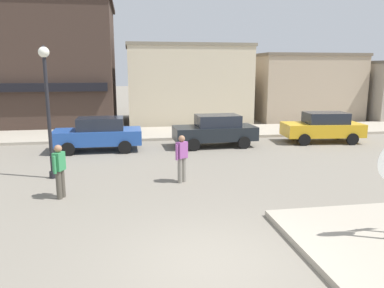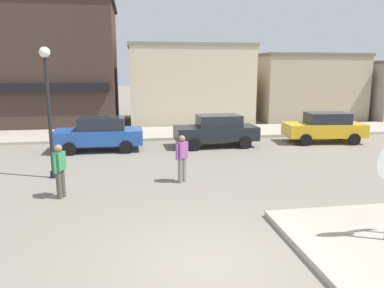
{
  "view_description": "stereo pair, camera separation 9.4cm",
  "coord_description": "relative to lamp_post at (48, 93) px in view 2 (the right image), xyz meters",
  "views": [
    {
      "loc": [
        -1.52,
        -6.6,
        3.76
      ],
      "look_at": [
        0.36,
        4.5,
        1.5
      ],
      "focal_mm": 35.0,
      "sensor_mm": 36.0,
      "label": 1
    },
    {
      "loc": [
        -1.42,
        -6.62,
        3.76
      ],
      "look_at": [
        0.36,
        4.5,
        1.5
      ],
      "focal_mm": 35.0,
      "sensor_mm": 36.0,
      "label": 2
    }
  ],
  "objects": [
    {
      "name": "lamp_post",
      "position": [
        0.0,
        0.0,
        0.0
      ],
      "size": [
        0.36,
        0.36,
        4.54
      ],
      "color": "black",
      "rests_on": "ground"
    },
    {
      "name": "parked_car_nearest",
      "position": [
        1.27,
        4.34,
        -2.15
      ],
      "size": [
        4.01,
        1.89,
        1.56
      ],
      "color": "#234C9E",
      "rests_on": "ground"
    },
    {
      "name": "building_storefront_left_near",
      "position": [
        6.9,
        13.81,
        -0.23
      ],
      "size": [
        8.57,
        5.74,
        5.45
      ],
      "color": "beige",
      "rests_on": "ground"
    },
    {
      "name": "parked_car_second",
      "position": [
        6.87,
        4.45,
        -2.15
      ],
      "size": [
        4.06,
        2.0,
        1.56
      ],
      "color": "black",
      "rests_on": "ground"
    },
    {
      "name": "pedestrian_crossing_near",
      "position": [
        4.4,
        -1.24,
        -2.09
      ],
      "size": [
        0.5,
        0.4,
        1.61
      ],
      "color": "gray",
      "rests_on": "ground"
    },
    {
      "name": "pedestrian_crossing_far",
      "position": [
        0.64,
        -2.21,
        -2.09
      ],
      "size": [
        0.34,
        0.54,
        1.61
      ],
      "color": "#4C473D",
      "rests_on": "ground"
    },
    {
      "name": "building_storefront_left_mid",
      "position": [
        15.82,
        14.68,
        -0.52
      ],
      "size": [
        7.68,
        7.33,
        4.86
      ],
      "color": "tan",
      "rests_on": "ground"
    },
    {
      "name": "building_corner_shop",
      "position": [
        -3.71,
        13.85,
        1.11
      ],
      "size": [
        11.21,
        7.58,
        8.13
      ],
      "color": "#3D2D26",
      "rests_on": "ground"
    },
    {
      "name": "kerb_far",
      "position": [
        4.23,
        8.3,
        -2.88
      ],
      "size": [
        80.0,
        4.0,
        0.15
      ],
      "primitive_type": "cube",
      "color": "#A89E8C",
      "rests_on": "ground"
    },
    {
      "name": "ground_plane",
      "position": [
        4.23,
        -6.69,
        -2.96
      ],
      "size": [
        160.0,
        160.0,
        0.0
      ],
      "primitive_type": "plane",
      "color": "gray"
    },
    {
      "name": "parked_car_third",
      "position": [
        12.64,
        4.56,
        -2.15
      ],
      "size": [
        4.15,
        2.17,
        1.56
      ],
      "color": "gold",
      "rests_on": "ground"
    }
  ]
}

